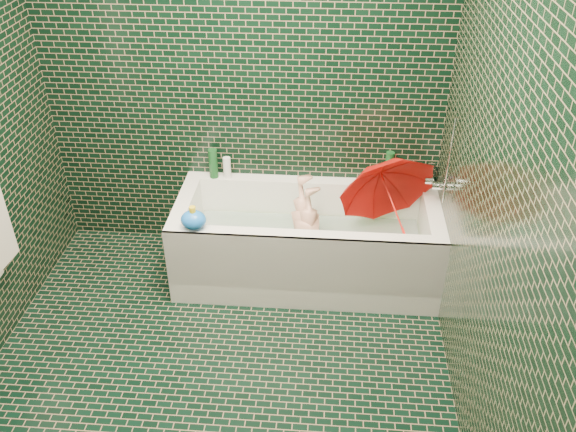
# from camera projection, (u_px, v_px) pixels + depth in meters

# --- Properties ---
(floor) EXTENTS (2.80, 2.80, 0.00)m
(floor) POSITION_uv_depth(u_px,v_px,m) (214.00, 385.00, 3.36)
(floor) COLOR black
(floor) RESTS_ON ground
(wall_back) EXTENTS (2.80, 0.00, 2.80)m
(wall_back) POSITION_uv_depth(u_px,v_px,m) (241.00, 76.00, 3.83)
(wall_back) COLOR black
(wall_back) RESTS_ON floor
(wall_right) EXTENTS (0.00, 2.80, 2.80)m
(wall_right) POSITION_uv_depth(u_px,v_px,m) (498.00, 203.00, 2.58)
(wall_right) COLOR black
(wall_right) RESTS_ON floor
(bathtub) EXTENTS (1.70, 0.75, 0.55)m
(bathtub) POSITION_uv_depth(u_px,v_px,m) (306.00, 249.00, 4.05)
(bathtub) COLOR white
(bathtub) RESTS_ON floor
(bath_mat) EXTENTS (1.35, 0.47, 0.01)m
(bath_mat) POSITION_uv_depth(u_px,v_px,m) (306.00, 254.00, 4.09)
(bath_mat) COLOR #3DD32A
(bath_mat) RESTS_ON bathtub
(water) EXTENTS (1.48, 0.53, 0.00)m
(water) POSITION_uv_depth(u_px,v_px,m) (307.00, 237.00, 4.01)
(water) COLOR silver
(water) RESTS_ON bathtub
(faucet) EXTENTS (0.18, 0.19, 0.55)m
(faucet) POSITION_uv_depth(u_px,v_px,m) (442.00, 180.00, 3.69)
(faucet) COLOR silver
(faucet) RESTS_ON wall_right
(child) EXTENTS (0.92, 0.55, 0.24)m
(child) POSITION_uv_depth(u_px,v_px,m) (309.00, 240.00, 3.97)
(child) COLOR tan
(child) RESTS_ON bathtub
(umbrella) EXTENTS (0.86, 0.90, 0.90)m
(umbrella) POSITION_uv_depth(u_px,v_px,m) (392.00, 203.00, 3.82)
(umbrella) COLOR red
(umbrella) RESTS_ON bathtub
(soap_bottle_a) EXTENTS (0.09, 0.09, 0.23)m
(soap_bottle_a) POSITION_uv_depth(u_px,v_px,m) (429.00, 185.00, 4.09)
(soap_bottle_a) COLOR white
(soap_bottle_a) RESTS_ON bathtub
(soap_bottle_b) EXTENTS (0.11, 0.11, 0.19)m
(soap_bottle_b) POSITION_uv_depth(u_px,v_px,m) (412.00, 183.00, 4.11)
(soap_bottle_b) COLOR #3B1C6B
(soap_bottle_b) RESTS_ON bathtub
(soap_bottle_c) EXTENTS (0.16, 0.16, 0.15)m
(soap_bottle_c) POSITION_uv_depth(u_px,v_px,m) (409.00, 186.00, 4.07)
(soap_bottle_c) COLOR #13451D
(soap_bottle_c) RESTS_ON bathtub
(bottle_right_tall) EXTENTS (0.07, 0.07, 0.22)m
(bottle_right_tall) POSITION_uv_depth(u_px,v_px,m) (389.00, 167.00, 4.06)
(bottle_right_tall) COLOR #13451D
(bottle_right_tall) RESTS_ON bathtub
(bottle_right_pump) EXTENTS (0.07, 0.07, 0.16)m
(bottle_right_pump) POSITION_uv_depth(u_px,v_px,m) (431.00, 175.00, 4.04)
(bottle_right_pump) COLOR silver
(bottle_right_pump) RESTS_ON bathtub
(bottle_left_tall) EXTENTS (0.08, 0.08, 0.21)m
(bottle_left_tall) POSITION_uv_depth(u_px,v_px,m) (213.00, 163.00, 4.12)
(bottle_left_tall) COLOR #13451D
(bottle_left_tall) RESTS_ON bathtub
(bottle_left_short) EXTENTS (0.05, 0.05, 0.15)m
(bottle_left_short) POSITION_uv_depth(u_px,v_px,m) (227.00, 168.00, 4.13)
(bottle_left_short) COLOR white
(bottle_left_short) RESTS_ON bathtub
(rubber_duck) EXTENTS (0.12, 0.09, 0.09)m
(rubber_duck) POSITION_uv_depth(u_px,v_px,m) (405.00, 178.00, 4.09)
(rubber_duck) COLOR yellow
(rubber_duck) RESTS_ON bathtub
(bath_toy) EXTENTS (0.19, 0.18, 0.15)m
(bath_toy) POSITION_uv_depth(u_px,v_px,m) (193.00, 220.00, 3.62)
(bath_toy) COLOR blue
(bath_toy) RESTS_ON bathtub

